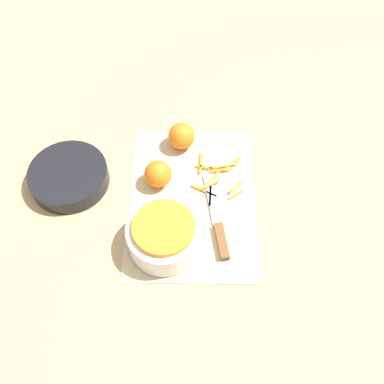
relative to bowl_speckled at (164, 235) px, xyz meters
The scene contains 8 objects.
ground_plane 0.14m from the bowl_speckled, 26.31° to the right, with size 4.00×4.00×0.00m, color tan.
cutting_board 0.14m from the bowl_speckled, 26.31° to the right, with size 0.43×0.30×0.01m.
bowl_speckled is the anchor object (origin of this frame).
bowl_dark 0.29m from the bowl_speckled, 55.08° to the left, with size 0.19×0.19×0.05m.
knife 0.13m from the bowl_speckled, 75.32° to the right, with size 0.23×0.06×0.02m.
orange_left 0.17m from the bowl_speckled, ahead, with size 0.07×0.07×0.07m.
orange_right 0.29m from the bowl_speckled, ahead, with size 0.07×0.07×0.07m.
peel_pile 0.22m from the bowl_speckled, 33.23° to the right, with size 0.16×0.13×0.01m.
Camera 1 is at (-0.58, -0.01, 0.91)m, focal length 42.00 mm.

